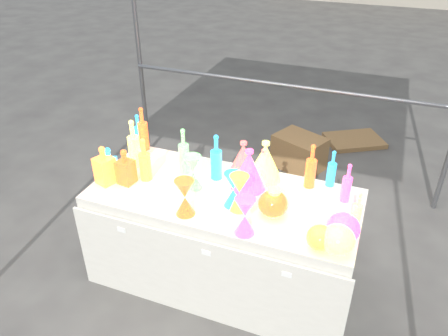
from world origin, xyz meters
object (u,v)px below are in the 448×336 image
(decanter_0, at_px, (104,165))
(display_table, at_px, (224,237))
(hourglass_0, at_px, (185,197))
(globe_0, at_px, (320,239))
(cardboard_box_closed, at_px, (299,152))
(lampshade_0, at_px, (243,158))

(decanter_0, bearing_deg, display_table, 30.04)
(hourglass_0, bearing_deg, decanter_0, 169.28)
(display_table, xyz_separation_m, globe_0, (0.70, -0.30, 0.44))
(decanter_0, distance_m, hourglass_0, 0.68)
(cardboard_box_closed, xyz_separation_m, decanter_0, (-0.97, -1.92, 0.71))
(cardboard_box_closed, height_order, lampshade_0, lampshade_0)
(cardboard_box_closed, bearing_deg, decanter_0, -92.81)
(hourglass_0, relative_size, globe_0, 1.54)
(decanter_0, height_order, hourglass_0, decanter_0)
(globe_0, bearing_deg, cardboard_box_closed, 104.49)
(display_table, bearing_deg, lampshade_0, 82.86)
(globe_0, bearing_deg, lampshade_0, 138.40)
(hourglass_0, distance_m, globe_0, 0.84)
(hourglass_0, relative_size, lampshade_0, 0.94)
(cardboard_box_closed, bearing_deg, globe_0, -51.46)
(hourglass_0, bearing_deg, cardboard_box_closed, 81.50)
(globe_0, distance_m, lampshade_0, 0.88)
(globe_0, bearing_deg, hourglass_0, 179.09)
(display_table, height_order, globe_0, globe_0)
(display_table, xyz_separation_m, lampshade_0, (0.04, 0.29, 0.51))
(cardboard_box_closed, distance_m, decanter_0, 2.27)
(decanter_0, xyz_separation_m, hourglass_0, (0.67, -0.13, -0.02))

